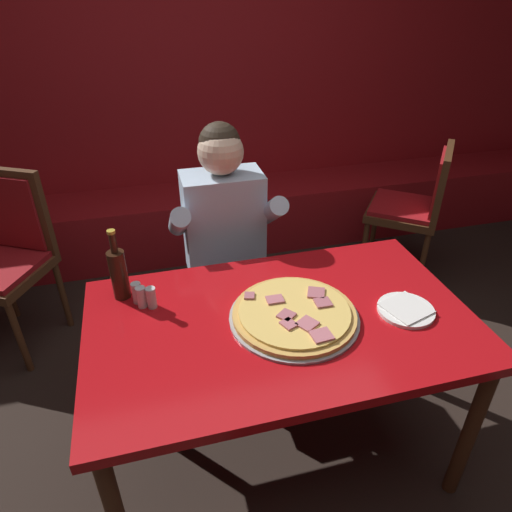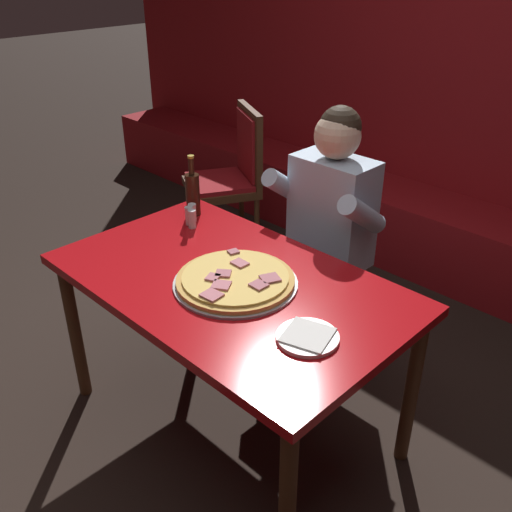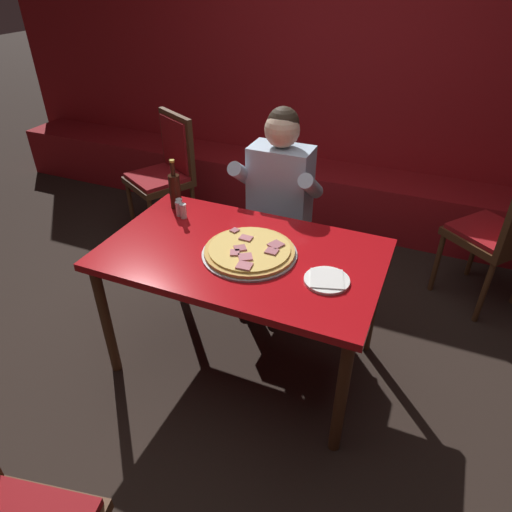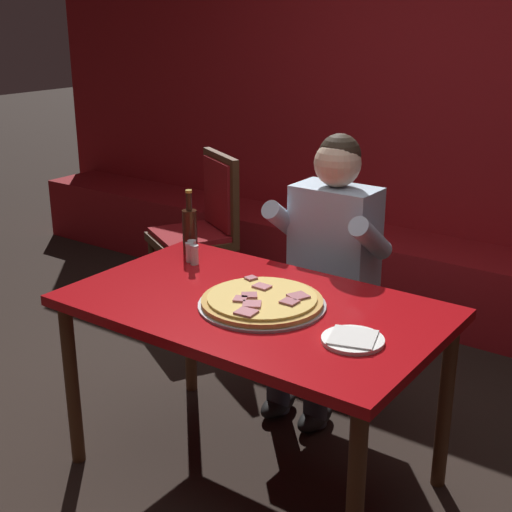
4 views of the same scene
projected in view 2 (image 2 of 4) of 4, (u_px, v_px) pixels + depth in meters
ground_plane at (233, 421)px, 2.57m from camera, size 24.00×24.00×0.00m
booth_wall_panel at (491, 118)px, 3.46m from camera, size 6.80×0.16×1.90m
booth_bench at (445, 241)px, 3.61m from camera, size 6.46×0.48×0.46m
main_dining_table at (230, 296)px, 2.24m from camera, size 1.41×0.85×0.75m
pizza at (235, 280)px, 2.16m from camera, size 0.48×0.48×0.05m
plate_white_paper at (308, 337)px, 1.87m from camera, size 0.21×0.21×0.02m
beer_bottle at (193, 193)px, 2.67m from camera, size 0.07×0.07×0.29m
shaker_oregano at (192, 213)px, 2.64m from camera, size 0.04×0.04×0.09m
shaker_red_pepper_flakes at (192, 220)px, 2.58m from camera, size 0.04×0.04×0.09m
shaker_black_pepper at (189, 216)px, 2.61m from camera, size 0.04×0.04×0.09m
diner_seated_blue_shirt at (320, 231)px, 2.67m from camera, size 0.53×0.53×1.27m
dining_chair_far_right at (232, 172)px, 3.72m from camera, size 0.60×0.60×0.99m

